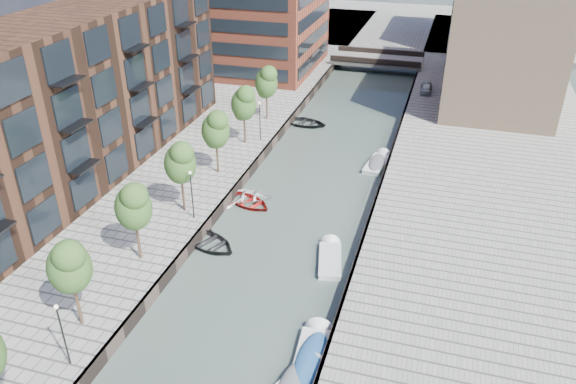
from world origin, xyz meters
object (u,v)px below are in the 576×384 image
at_px(sloop_3, 246,200).
at_px(sloop_4, 305,125).
at_px(motorboat_2, 330,257).
at_px(bridge, 378,60).
at_px(tree_2, 133,205).
at_px(sloop_1, 209,245).
at_px(tree_4, 215,128).
at_px(motorboat_1, 297,384).
at_px(tree_3, 180,161).
at_px(tree_5, 244,102).
at_px(motorboat_3, 313,355).
at_px(tree_1, 69,265).
at_px(tree_6, 266,81).
at_px(sloop_2, 249,204).
at_px(car, 426,87).
at_px(motorboat_4, 378,163).

relative_size(sloop_3, sloop_4, 0.93).
xyz_separation_m(sloop_3, motorboat_2, (8.97, -6.37, 0.09)).
xyz_separation_m(bridge, sloop_4, (-4.53, -24.35, -1.39)).
bearing_deg(bridge, tree_2, -98.95).
relative_size(sloop_1, motorboat_2, 1.03).
bearing_deg(tree_4, motorboat_1, -57.50).
height_order(tree_3, tree_4, same).
distance_m(sloop_1, sloop_3, 7.42).
bearing_deg(tree_5, motorboat_3, -61.94).
xyz_separation_m(tree_2, tree_3, (0.00, 7.00, 0.00)).
relative_size(tree_1, tree_3, 1.00).
relative_size(tree_3, sloop_4, 1.15).
xyz_separation_m(tree_5, motorboat_1, (13.48, -28.15, -5.12)).
relative_size(tree_6, motorboat_3, 1.07).
bearing_deg(tree_1, sloop_4, 83.81).
distance_m(tree_1, sloop_2, 19.06).
xyz_separation_m(tree_4, motorboat_2, (12.54, -8.85, -5.22)).
xyz_separation_m(tree_2, sloop_1, (3.33, 4.10, -5.31)).
distance_m(tree_2, tree_4, 14.00).
bearing_deg(sloop_4, tree_2, 177.66).
xyz_separation_m(sloop_3, car, (12.86, 30.80, 1.60)).
bearing_deg(tree_1, motorboat_2, 44.11).
bearing_deg(sloop_2, tree_6, 37.70).
bearing_deg(motorboat_3, tree_2, 160.59).
bearing_deg(sloop_1, tree_4, 42.04).
bearing_deg(sloop_1, motorboat_3, -107.15).
relative_size(bridge, sloop_2, 2.94).
bearing_deg(sloop_2, bridge, 18.48).
bearing_deg(motorboat_4, tree_5, -176.43).
bearing_deg(motorboat_2, sloop_3, 144.62).
xyz_separation_m(sloop_2, car, (12.35, 31.47, 1.60)).
bearing_deg(tree_4, sloop_2, -37.69).
bearing_deg(sloop_3, motorboat_3, -162.93).
xyz_separation_m(tree_2, motorboat_3, (13.78, -4.86, -5.09)).
bearing_deg(tree_4, motorboat_4, 30.12).
height_order(tree_2, motorboat_4, tree_2).
distance_m(tree_6, motorboat_4, 15.71).
xyz_separation_m(tree_5, sloop_2, (4.08, -10.15, -5.31)).
bearing_deg(sloop_4, tree_6, 117.86).
xyz_separation_m(tree_6, sloop_3, (3.57, -16.48, -5.31)).
bearing_deg(sloop_1, motorboat_2, -60.04).
bearing_deg(tree_6, motorboat_1, -69.03).
xyz_separation_m(tree_1, sloop_2, (4.08, 17.85, -5.31)).
xyz_separation_m(tree_2, motorboat_2, (12.54, 5.15, -5.22)).
height_order(tree_4, sloop_3, tree_4).
distance_m(tree_4, motorboat_4, 16.44).
xyz_separation_m(tree_6, motorboat_1, (13.48, -35.15, -5.12)).
bearing_deg(tree_6, sloop_1, -82.07).
bearing_deg(motorboat_1, bridge, 94.65).
relative_size(sloop_4, car, 1.46).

